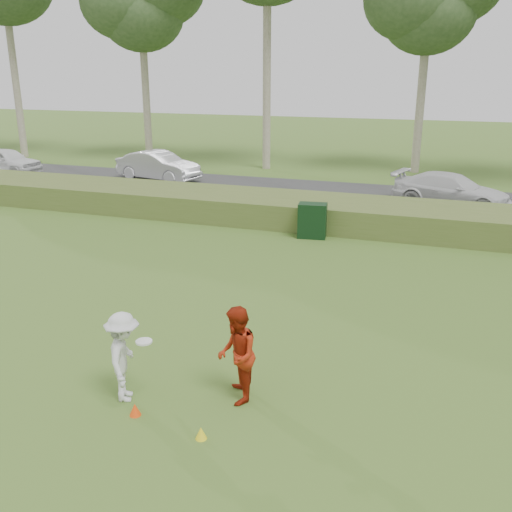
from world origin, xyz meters
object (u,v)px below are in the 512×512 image
at_px(cone_yellow, 201,433).
at_px(utility_cabinet, 312,221).
at_px(cone_orange, 135,409).
at_px(car_right, 451,191).
at_px(car_mid, 158,166).
at_px(car_left, 6,161).
at_px(player_white, 124,357).
at_px(player_red, 237,355).

height_order(cone_yellow, utility_cabinet, utility_cabinet).
distance_m(cone_orange, car_right, 17.41).
bearing_deg(car_mid, cone_yellow, -138.98).
distance_m(cone_yellow, utility_cabinet, 11.20).
bearing_deg(cone_orange, cone_yellow, -9.63).
height_order(cone_yellow, car_right, car_right).
relative_size(cone_yellow, car_left, 0.05).
bearing_deg(cone_yellow, utility_cabinet, 95.34).
relative_size(utility_cabinet, car_mid, 0.27).
distance_m(cone_orange, utility_cabinet, 10.94).
bearing_deg(utility_cabinet, car_right, 46.73).
bearing_deg(cone_yellow, car_right, 79.43).
distance_m(car_left, car_right, 22.45).
relative_size(player_white, car_left, 0.40).
height_order(cone_orange, car_right, car_right).
bearing_deg(cone_orange, car_right, 75.23).
bearing_deg(cone_orange, player_white, 134.77).
distance_m(player_red, cone_orange, 1.84).
bearing_deg(car_right, car_mid, 98.89).
height_order(cone_yellow, car_mid, car_mid).
height_order(player_white, car_right, player_white).
height_order(player_red, car_mid, player_red).
bearing_deg(player_white, car_right, -39.53).
bearing_deg(cone_orange, car_left, 136.03).
bearing_deg(car_mid, player_red, -136.98).
distance_m(player_white, car_mid, 19.96).
distance_m(car_mid, car_right, 13.92).
bearing_deg(player_white, utility_cabinet, -26.46).
distance_m(player_red, utility_cabinet, 10.02).
height_order(car_left, car_mid, car_mid).
bearing_deg(player_white, player_red, -95.12).
xyz_separation_m(player_white, utility_cabinet, (0.61, 10.53, -0.21)).
bearing_deg(car_mid, player_white, -142.20).
relative_size(player_red, cone_orange, 8.02).
xyz_separation_m(cone_orange, utility_cabinet, (0.21, 10.93, 0.47)).
height_order(player_red, cone_orange, player_red).
bearing_deg(car_left, cone_orange, -130.01).
xyz_separation_m(cone_yellow, car_mid, (-10.67, 18.41, 0.67)).
bearing_deg(car_right, player_red, -176.31).
height_order(player_white, cone_orange, player_white).
bearing_deg(utility_cabinet, player_white, -100.99).
distance_m(cone_yellow, car_mid, 21.29).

